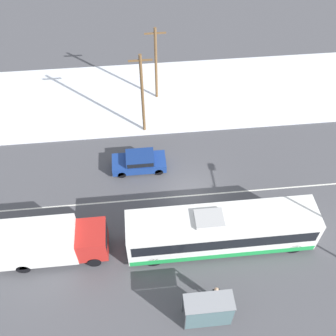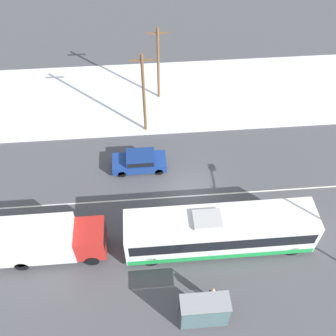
{
  "view_description": "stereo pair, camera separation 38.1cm",
  "coord_description": "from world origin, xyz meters",
  "px_view_note": "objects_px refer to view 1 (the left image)",
  "views": [
    {
      "loc": [
        -3.4,
        -17.37,
        23.67
      ],
      "look_at": [
        -1.46,
        1.7,
        1.4
      ],
      "focal_mm": 42.0,
      "sensor_mm": 36.0,
      "label": 1
    },
    {
      "loc": [
        -3.02,
        -17.41,
        23.67
      ],
      "look_at": [
        -1.46,
        1.7,
        1.4
      ],
      "focal_mm": 42.0,
      "sensor_mm": 36.0,
      "label": 2
    }
  ],
  "objects_px": {
    "sedan_car": "(139,161)",
    "utility_pole_roadside": "(142,94)",
    "pedestrian_at_stop": "(216,293)",
    "bus_shelter": "(209,311)",
    "utility_pole_snowlot": "(156,63)",
    "city_bus": "(221,231)",
    "box_truck": "(49,242)"
  },
  "relations": [
    {
      "from": "sedan_car",
      "to": "utility_pole_roadside",
      "type": "distance_m",
      "value": 5.36
    },
    {
      "from": "utility_pole_roadside",
      "to": "pedestrian_at_stop",
      "type": "bearing_deg",
      "value": -77.9
    },
    {
      "from": "sedan_car",
      "to": "pedestrian_at_stop",
      "type": "relative_size",
      "value": 2.48
    },
    {
      "from": "bus_shelter",
      "to": "utility_pole_snowlot",
      "type": "relative_size",
      "value": 0.4
    },
    {
      "from": "utility_pole_roadside",
      "to": "utility_pole_snowlot",
      "type": "relative_size",
      "value": 1.06
    },
    {
      "from": "bus_shelter",
      "to": "utility_pole_roadside",
      "type": "relative_size",
      "value": 0.37
    },
    {
      "from": "pedestrian_at_stop",
      "to": "utility_pole_roadside",
      "type": "relative_size",
      "value": 0.22
    },
    {
      "from": "pedestrian_at_stop",
      "to": "utility_pole_snowlot",
      "type": "bearing_deg",
      "value": 95.46
    },
    {
      "from": "bus_shelter",
      "to": "utility_pole_snowlot",
      "type": "bearing_deg",
      "value": 93.34
    },
    {
      "from": "pedestrian_at_stop",
      "to": "city_bus",
      "type": "bearing_deg",
      "value": 75.16
    },
    {
      "from": "box_truck",
      "to": "bus_shelter",
      "type": "relative_size",
      "value": 2.47
    },
    {
      "from": "pedestrian_at_stop",
      "to": "utility_pole_snowlot",
      "type": "relative_size",
      "value": 0.24
    },
    {
      "from": "bus_shelter",
      "to": "utility_pole_snowlot",
      "type": "height_order",
      "value": "utility_pole_snowlot"
    },
    {
      "from": "utility_pole_roadside",
      "to": "utility_pole_snowlot",
      "type": "bearing_deg",
      "value": 71.83
    },
    {
      "from": "bus_shelter",
      "to": "pedestrian_at_stop",
      "type": "bearing_deg",
      "value": 62.37
    },
    {
      "from": "box_truck",
      "to": "pedestrian_at_stop",
      "type": "relative_size",
      "value": 4.14
    },
    {
      "from": "box_truck",
      "to": "bus_shelter",
      "type": "bearing_deg",
      "value": -30.0
    },
    {
      "from": "city_bus",
      "to": "bus_shelter",
      "type": "height_order",
      "value": "city_bus"
    },
    {
      "from": "box_truck",
      "to": "sedan_car",
      "type": "distance_m",
      "value": 9.38
    },
    {
      "from": "bus_shelter",
      "to": "utility_pole_snowlot",
      "type": "distance_m",
      "value": 21.26
    },
    {
      "from": "utility_pole_roadside",
      "to": "box_truck",
      "type": "bearing_deg",
      "value": -120.67
    },
    {
      "from": "box_truck",
      "to": "utility_pole_roadside",
      "type": "height_order",
      "value": "utility_pole_roadside"
    },
    {
      "from": "sedan_car",
      "to": "city_bus",
      "type": "bearing_deg",
      "value": 124.43
    },
    {
      "from": "sedan_car",
      "to": "pedestrian_at_stop",
      "type": "height_order",
      "value": "pedestrian_at_stop"
    },
    {
      "from": "bus_shelter",
      "to": "sedan_car",
      "type": "bearing_deg",
      "value": 104.79
    },
    {
      "from": "sedan_car",
      "to": "bus_shelter",
      "type": "bearing_deg",
      "value": 104.79
    },
    {
      "from": "city_bus",
      "to": "utility_pole_snowlot",
      "type": "distance_m",
      "value": 16.34
    },
    {
      "from": "sedan_car",
      "to": "box_truck",
      "type": "bearing_deg",
      "value": 49.29
    },
    {
      "from": "city_bus",
      "to": "box_truck",
      "type": "height_order",
      "value": "city_bus"
    },
    {
      "from": "sedan_car",
      "to": "bus_shelter",
      "type": "height_order",
      "value": "bus_shelter"
    },
    {
      "from": "utility_pole_roadside",
      "to": "utility_pole_snowlot",
      "type": "xyz_separation_m",
      "value": [
        1.43,
        4.35,
        -0.22
      ]
    },
    {
      "from": "box_truck",
      "to": "sedan_car",
      "type": "height_order",
      "value": "box_truck"
    }
  ]
}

